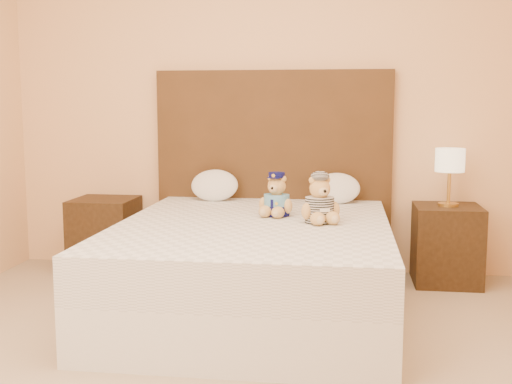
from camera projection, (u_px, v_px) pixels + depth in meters
The scene contains 9 objects.
bed at pixel (254, 267), 3.87m from camera, with size 1.60×2.00×0.55m.
headboard at pixel (273, 172), 4.80m from camera, with size 1.75×0.08×1.50m, color #4A2D16.
nightstand_left at pixel (105, 235), 4.83m from camera, with size 0.45×0.45×0.55m, color #3A2512.
nightstand_right at pixel (447, 245), 4.49m from camera, with size 0.45×0.45×0.55m, color #3A2512.
lamp at pixel (450, 163), 4.41m from camera, with size 0.20×0.20×0.40m.
teddy_police at pixel (277, 195), 4.03m from camera, with size 0.24×0.23×0.27m, color tan, non-canonical shape.
teddy_prisoner at pixel (320, 199), 3.80m from camera, with size 0.25×0.24×0.28m, color tan, non-canonical shape.
pillow_left at pixel (215, 184), 4.69m from camera, with size 0.35×0.23×0.25m, color white.
pillow_right at pixel (337, 187), 4.57m from camera, with size 0.33×0.21×0.23m, color white.
Camera 1 is at (0.54, -2.54, 1.25)m, focal length 45.00 mm.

